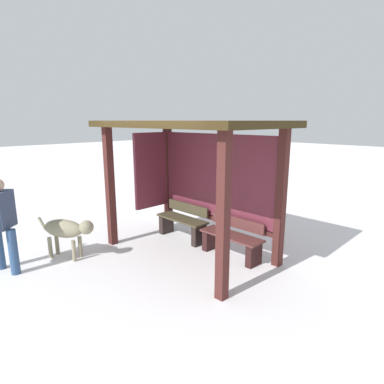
% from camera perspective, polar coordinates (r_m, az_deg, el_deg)
% --- Properties ---
extents(ground_plane, '(60.00, 60.00, 0.00)m').
position_cam_1_polar(ground_plane, '(6.04, -0.65, -10.97)').
color(ground_plane, silver).
extents(bus_shelter, '(3.32, 1.95, 2.43)m').
position_cam_1_polar(bus_shelter, '(5.79, 0.08, 7.20)').
color(bus_shelter, '#46201D').
rests_on(bus_shelter, ground).
extents(bench_left_inside, '(1.20, 0.38, 0.73)m').
position_cam_1_polar(bench_left_inside, '(6.66, -1.68, -5.55)').
color(bench_left_inside, '#433C28').
rests_on(bench_left_inside, ground).
extents(bench_center_inside, '(1.20, 0.39, 0.71)m').
position_cam_1_polar(bench_center_inside, '(5.85, 7.20, -8.49)').
color(bench_center_inside, '#562C2A').
rests_on(bench_center_inside, ground).
extents(person_walking, '(0.57, 0.49, 1.56)m').
position_cam_1_polar(person_walking, '(5.90, -31.09, -4.21)').
color(person_walking, '#333F5C').
rests_on(person_walking, ground).
extents(dog, '(1.02, 0.67, 0.74)m').
position_cam_1_polar(dog, '(6.09, -21.63, -6.35)').
color(dog, gray).
rests_on(dog, ground).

